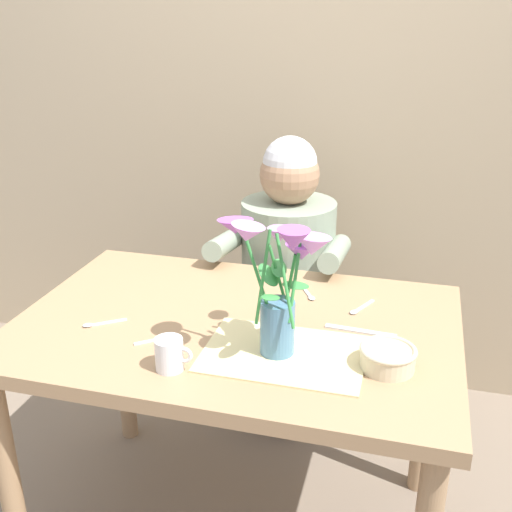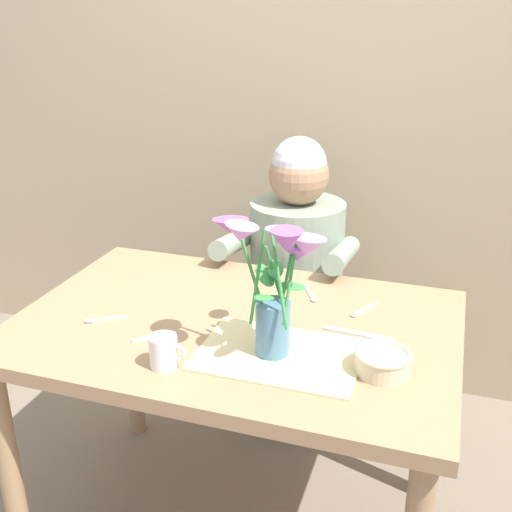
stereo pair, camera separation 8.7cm
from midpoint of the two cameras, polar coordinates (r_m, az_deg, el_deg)
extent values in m
cube|color=tan|center=(2.54, 7.41, 15.17)|extent=(4.00, 0.10, 2.50)
cube|color=#9E7A56|center=(1.72, -0.48, -6.63)|extent=(1.20, 0.80, 0.04)
cylinder|color=#9E7A56|center=(1.91, -20.41, -18.23)|extent=(0.06, 0.06, 0.70)
cylinder|color=#9E7A56|center=(2.37, -10.33, -8.69)|extent=(0.06, 0.06, 0.70)
cylinder|color=#9E7A56|center=(2.13, 16.94, -13.14)|extent=(0.06, 0.06, 0.70)
cylinder|color=#4C4C56|center=(2.49, 4.49, -10.69)|extent=(0.30, 0.30, 0.40)
cylinder|color=gray|center=(2.28, 4.82, -1.13)|extent=(0.34, 0.34, 0.50)
sphere|color=#A37A5B|center=(2.17, 5.11, 7.40)|extent=(0.21, 0.21, 0.21)
sphere|color=silver|center=(2.16, 5.15, 8.42)|extent=(0.19, 0.19, 0.19)
cylinder|color=gray|center=(2.16, -0.86, 1.28)|extent=(0.07, 0.33, 0.12)
cylinder|color=gray|center=(2.07, 9.10, 0.10)|extent=(0.07, 0.33, 0.12)
cube|color=beige|center=(1.56, 3.79, -9.03)|extent=(0.40, 0.28, 0.00)
cylinder|color=teal|center=(1.53, 3.19, -6.71)|extent=(0.09, 0.09, 0.14)
cylinder|color=#388E42|center=(1.47, 4.81, -2.57)|extent=(0.02, 0.07, 0.19)
cone|color=#CC7FDB|center=(1.42, 6.49, 0.82)|extent=(0.12, 0.12, 0.05)
sphere|color=#E5D14C|center=(1.42, 6.50, 1.01)|extent=(0.02, 0.02, 0.02)
cylinder|color=#388E42|center=(1.49, 4.36, -2.77)|extent=(0.03, 0.02, 0.16)
cone|color=#A351B7|center=(1.48, 5.53, 0.28)|extent=(0.10, 0.10, 0.04)
sphere|color=#E5D14C|center=(1.48, 5.53, 0.46)|extent=(0.02, 0.02, 0.02)
cylinder|color=#388E42|center=(1.52, 3.37, -1.94)|extent=(0.05, 0.03, 0.17)
cone|color=#CC7FDB|center=(1.54, 3.51, 1.81)|extent=(0.08, 0.08, 0.04)
sphere|color=#E5D14C|center=(1.54, 3.52, 1.98)|extent=(0.02, 0.02, 0.02)
cylinder|color=#388E42|center=(1.47, 1.36, -1.63)|extent=(0.08, 0.02, 0.22)
cone|color=#A351B7|center=(1.43, -0.60, 2.74)|extent=(0.12, 0.12, 0.04)
sphere|color=#E5D14C|center=(1.43, -0.60, 2.93)|extent=(0.02, 0.02, 0.02)
cylinder|color=#388E42|center=(1.44, 1.87, -2.02)|extent=(0.03, 0.03, 0.23)
cone|color=#CC7FDB|center=(1.38, 0.39, 2.09)|extent=(0.10, 0.10, 0.05)
sphere|color=#E5D14C|center=(1.38, 0.40, 2.28)|extent=(0.02, 0.02, 0.02)
cylinder|color=#388E42|center=(1.43, 3.90, -2.38)|extent=(0.07, 0.07, 0.21)
cone|color=#A351B7|center=(1.36, 4.65, 1.36)|extent=(0.10, 0.10, 0.05)
sphere|color=#E5D14C|center=(1.36, 4.66, 1.56)|extent=(0.02, 0.02, 0.02)
ellipsoid|color=#388E42|center=(1.52, 2.45, -1.78)|extent=(0.09, 0.09, 0.04)
ellipsoid|color=#388E42|center=(1.52, 4.99, -2.80)|extent=(0.08, 0.10, 0.04)
ellipsoid|color=#388E42|center=(1.42, 2.51, -3.87)|extent=(0.05, 0.09, 0.04)
ellipsoid|color=#388E42|center=(1.52, 3.46, -1.17)|extent=(0.06, 0.10, 0.03)
cylinder|color=beige|center=(1.51, 13.18, -9.57)|extent=(0.13, 0.13, 0.05)
torus|color=beige|center=(1.50, 13.26, -8.76)|extent=(0.14, 0.14, 0.01)
cube|color=silver|center=(1.67, 10.96, -7.06)|extent=(0.19, 0.03, 0.00)
cylinder|color=silver|center=(1.50, -6.84, -8.74)|extent=(0.07, 0.07, 0.08)
torus|color=silver|center=(1.49, -5.50, -8.86)|extent=(0.04, 0.01, 0.04)
cube|color=silver|center=(1.81, 11.45, -4.80)|extent=(0.05, 0.09, 0.00)
ellipsoid|color=silver|center=(1.77, 10.47, -5.34)|extent=(0.03, 0.03, 0.01)
cube|color=silver|center=(1.64, -8.13, -7.45)|extent=(0.08, 0.07, 0.00)
ellipsoid|color=silver|center=(1.65, -6.26, -7.10)|extent=(0.03, 0.03, 0.01)
cube|color=silver|center=(1.76, -11.93, -5.66)|extent=(0.09, 0.07, 0.00)
ellipsoid|color=silver|center=(1.75, -13.73, -5.82)|extent=(0.03, 0.03, 0.01)
cube|color=silver|center=(1.88, 6.22, -3.34)|extent=(0.06, 0.09, 0.00)
ellipsoid|color=silver|center=(1.83, 6.70, -4.00)|extent=(0.03, 0.03, 0.01)
camera|label=1|loc=(0.04, -88.50, 0.60)|focal=43.51mm
camera|label=2|loc=(0.04, 91.50, -0.60)|focal=43.51mm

